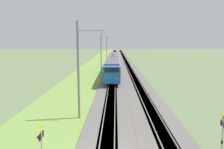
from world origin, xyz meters
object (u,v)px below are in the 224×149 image
at_px(crossing_signal_far, 223,132).
at_px(catenary_mast_far, 107,48).
at_px(passenger_train, 113,62).
at_px(catenary_mast_near, 79,70).
at_px(catenary_mast_mid, 101,53).
at_px(crossing_signal_near, 41,145).

xyz_separation_m(crossing_signal_far, catenary_mast_far, (74.58, 10.46, 3.04)).
relative_size(crossing_signal_far, catenary_mast_far, 0.33).
relative_size(passenger_train, catenary_mast_near, 4.40).
distance_m(catenary_mast_near, catenary_mast_far, 67.07).
distance_m(crossing_signal_far, catenary_mast_mid, 42.46).
bearing_deg(catenary_mast_mid, passenger_train, -73.85).
relative_size(catenary_mast_mid, catenary_mast_far, 0.97).
xyz_separation_m(passenger_train, crossing_signal_near, (-43.85, 3.55, -0.38)).
height_order(crossing_signal_far, catenary_mast_far, catenary_mast_far).
bearing_deg(crossing_signal_near, catenary_mast_near, -93.53).
height_order(crossing_signal_near, catenary_mast_mid, catenary_mast_mid).
distance_m(crossing_signal_far, catenary_mast_near, 13.22).
bearing_deg(crossing_signal_far, catenary_mast_mid, 104.29).
bearing_deg(crossing_signal_far, catenary_mast_near, 144.31).
distance_m(crossing_signal_near, catenary_mast_mid, 43.10).
distance_m(passenger_train, catenary_mast_mid, 3.97).
relative_size(passenger_train, catenary_mast_mid, 4.49).
xyz_separation_m(catenary_mast_mid, catenary_mast_far, (33.53, 0.00, 0.13)).
bearing_deg(passenger_train, catenary_mast_near, -4.92).
bearing_deg(passenger_train, catenary_mast_far, -174.82).
bearing_deg(crossing_signal_far, crossing_signal_near, -169.99).
bearing_deg(catenary_mast_far, catenary_mast_mid, -180.00).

